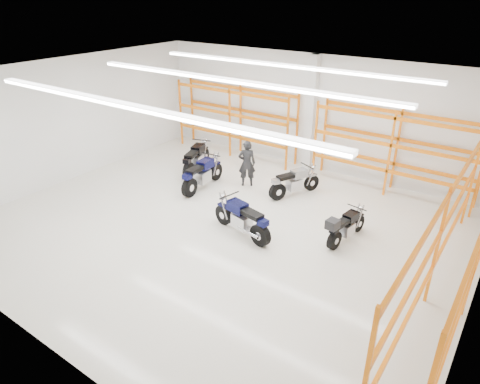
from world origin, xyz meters
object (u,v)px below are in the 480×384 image
Objects in this scene: motorcycle_back_b at (201,175)px; standing_man at (247,163)px; motorcycle_main at (244,220)px; motorcycle_back_c at (293,183)px; motorcycle_back_a at (196,160)px; structural_column at (311,114)px; motorcycle_back_d at (344,228)px.

standing_man is at bearing 46.27° from motorcycle_back_b.
motorcycle_main is 1.14× the size of motorcycle_back_c.
structural_column is (3.42, 3.01, 1.71)m from motorcycle_back_a.
standing_man reaches higher than motorcycle_main.
motorcycle_back_c is 1.87m from standing_man.
motorcycle_back_b is at bearing 175.73° from motorcycle_back_d.
motorcycle_back_c is at bearing -74.19° from structural_column.
motorcycle_back_d is at bearing -4.27° from motorcycle_back_b.
standing_man is (-4.52, 1.65, 0.39)m from motorcycle_back_d.
motorcycle_back_c is (-0.13, 3.23, -0.04)m from motorcycle_main.
motorcycle_back_b is 1.35× the size of standing_man.
motorcycle_back_d is at bearing -34.49° from motorcycle_back_c.
motorcycle_back_a is at bearing 137.84° from motorcycle_back_b.
motorcycle_back_a reaches higher than motorcycle_back_c.
motorcycle_back_d is 1.12× the size of standing_man.
motorcycle_back_c is at bearing 150.45° from standing_man.
motorcycle_back_c is at bearing 4.96° from motorcycle_back_a.
motorcycle_back_d is 5.94m from structural_column.
motorcycle_back_c is 0.44× the size of structural_column.
motorcycle_back_a is 7.03m from motorcycle_back_d.
motorcycle_back_d is (2.57, 1.38, -0.05)m from motorcycle_main.
structural_column reaches higher than motorcycle_main.
structural_column reaches higher than motorcycle_back_a.
structural_column reaches higher than motorcycle_back_b.
motorcycle_back_b is 3.32m from motorcycle_back_c.
motorcycle_main is at bearing -87.67° from motorcycle_back_c.
standing_man is (1.17, 1.22, 0.33)m from motorcycle_back_b.
motorcycle_back_d is at bearing -12.26° from motorcycle_back_a.
motorcycle_back_c is (4.17, 0.36, -0.06)m from motorcycle_back_a.
standing_man is 0.39× the size of structural_column.
motorcycle_back_c is (2.99, 1.43, -0.05)m from motorcycle_back_b.
motorcycle_back_a reaches higher than motorcycle_back_d.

